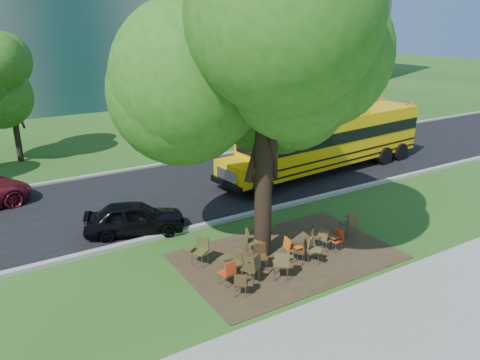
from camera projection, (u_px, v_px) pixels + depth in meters
ground at (254, 258)px, 15.42m from camera, size 160.00×160.00×0.00m
sidewalk at (365, 342)px, 11.38m from camera, size 60.00×4.00×0.04m
dirt_patch at (287, 256)px, 15.51m from camera, size 7.00×4.50×0.03m
asphalt_road at (170, 193)px, 21.07m from camera, size 80.00×8.00×0.04m
kerb_near at (211, 224)px, 17.82m from camera, size 80.00×0.25×0.14m
kerb_far at (138, 168)px, 24.36m from camera, size 80.00×0.25×0.14m
bg_tree_2 at (9, 84)px, 24.50m from camera, size 4.80×4.80×6.62m
bg_tree_3 at (240, 60)px, 29.00m from camera, size 5.60×5.60×7.84m
bg_tree_4 at (346, 66)px, 32.35m from camera, size 5.00×5.00×6.85m
main_tree at (265, 77)px, 13.73m from camera, size 7.20×7.20×9.47m
school_bus at (331, 138)px, 23.92m from camera, size 12.19×3.72×2.93m
chair_0 at (229, 270)px, 13.64m from camera, size 0.56×0.56×0.83m
chair_1 at (242, 282)px, 13.11m from camera, size 0.66×0.52×0.77m
chair_2 at (253, 265)px, 13.78m from camera, size 0.64×0.80×0.96m
chair_3 at (259, 254)px, 14.57m from camera, size 0.68×0.53×0.85m
chair_4 at (282, 262)px, 13.93m from camera, size 0.83×0.65×0.98m
chair_5 at (314, 248)px, 14.95m from camera, size 0.57×0.70×0.86m
chair_6 at (336, 237)px, 15.76m from camera, size 0.53×0.53×0.78m
chair_7 at (326, 237)px, 15.66m from camera, size 0.56×0.57×0.86m
chair_8 at (235, 260)px, 14.16m from camera, size 0.52×0.57×0.89m
chair_9 at (200, 248)px, 14.83m from camera, size 0.79×0.63×0.95m
chair_10 at (251, 240)px, 15.42m from camera, size 0.58×0.74×0.92m
chair_11 at (301, 248)px, 14.94m from camera, size 0.58×0.72×0.85m
chair_12 at (316, 234)px, 15.90m from camera, size 0.57×0.72×0.85m
chair_13 at (350, 221)px, 16.76m from camera, size 0.63×0.59×0.97m
chair_14 at (290, 247)px, 15.09m from camera, size 0.48×0.57×0.82m
black_car at (135, 218)px, 17.00m from camera, size 3.85×2.49×1.22m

